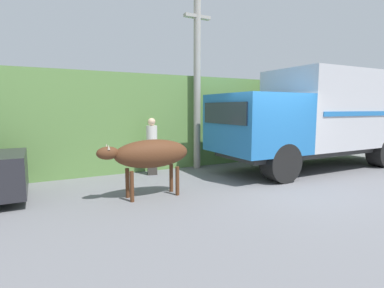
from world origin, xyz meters
TOP-DOWN VIEW (x-y plane):
  - ground_plane at (0.00, 0.00)m, footprint 60.00×60.00m
  - hillside_embankment at (0.00, 6.79)m, footprint 32.00×6.45m
  - cargo_truck at (3.08, 1.48)m, footprint 7.50×2.44m
  - brown_cow at (-3.29, 0.89)m, footprint 2.09×0.64m
  - pedestrian_on_hill at (-2.48, 3.03)m, footprint 0.39×0.39m
  - utility_pole at (-0.77, 3.32)m, footprint 0.90×0.23m

SIDE VIEW (x-z plane):
  - ground_plane at x=0.00m, z-range 0.00..0.00m
  - pedestrian_on_hill at x=-2.48m, z-range 0.09..1.81m
  - brown_cow at x=-3.29m, z-range 0.32..1.63m
  - hillside_embankment at x=0.00m, z-range 0.00..3.08m
  - cargo_truck at x=3.08m, z-range 0.16..3.39m
  - utility_pole at x=-0.77m, z-range 0.11..5.70m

